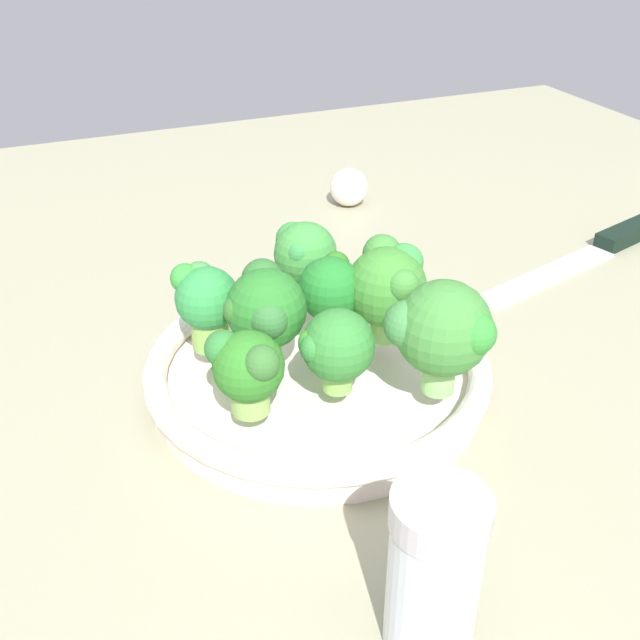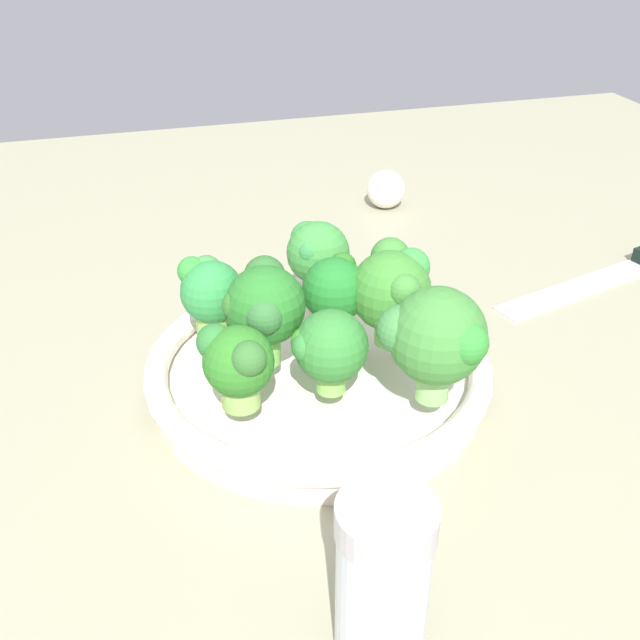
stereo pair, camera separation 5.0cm
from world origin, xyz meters
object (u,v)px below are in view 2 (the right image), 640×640
(broccoli_floret_7, at_px, (211,293))
(pepper_shaker, at_px, (383,581))
(broccoli_floret_3, at_px, (316,254))
(broccoli_floret_4, at_px, (334,292))
(broccoli_floret_0, at_px, (263,304))
(broccoli_floret_6, at_px, (328,348))
(bowl, at_px, (320,374))
(broccoli_floret_1, at_px, (436,337))
(broccoli_floret_2, at_px, (392,287))
(garlic_bulb, at_px, (386,189))
(broccoli_floret_5, at_px, (237,362))

(broccoli_floret_7, relative_size, pepper_shaker, 0.66)
(broccoli_floret_3, relative_size, broccoli_floret_4, 1.01)
(broccoli_floret_0, height_order, broccoli_floret_3, broccoli_floret_0)
(broccoli_floret_3, relative_size, broccoli_floret_7, 1.05)
(broccoli_floret_0, bearing_deg, broccoli_floret_7, 37.87)
(broccoli_floret_0, xyz_separation_m, broccoli_floret_6, (-0.04, -0.03, -0.01))
(bowl, relative_size, broccoli_floret_6, 4.25)
(broccoli_floret_0, xyz_separation_m, broccoli_floret_7, (0.04, 0.03, -0.01))
(broccoli_floret_1, bearing_deg, pepper_shaker, 149.12)
(broccoli_floret_2, bearing_deg, garlic_bulb, -19.79)
(broccoli_floret_0, distance_m, broccoli_floret_1, 0.12)
(broccoli_floret_2, distance_m, broccoli_floret_6, 0.07)
(broccoli_floret_1, height_order, garlic_bulb, broccoli_floret_1)
(broccoli_floret_1, relative_size, broccoli_floret_3, 1.21)
(broccoli_floret_0, xyz_separation_m, pepper_shaker, (-0.21, -0.01, -0.03))
(broccoli_floret_5, distance_m, pepper_shaker, 0.17)
(broccoli_floret_3, xyz_separation_m, broccoli_floret_6, (-0.12, 0.03, -0.01))
(bowl, relative_size, broccoli_floret_5, 4.39)
(broccoli_floret_4, bearing_deg, broccoli_floret_3, -3.89)
(pepper_shaker, bearing_deg, broccoli_floret_2, -21.33)
(broccoli_floret_2, distance_m, pepper_shaker, 0.23)
(broccoli_floret_5, relative_size, broccoli_floret_6, 0.97)
(broccoli_floret_3, bearing_deg, broccoli_floret_7, 112.85)
(broccoli_floret_1, xyz_separation_m, broccoli_floret_2, (0.07, 0.00, -0.00))
(broccoli_floret_0, xyz_separation_m, broccoli_floret_4, (0.01, -0.05, -0.01))
(broccoli_floret_2, xyz_separation_m, pepper_shaker, (-0.21, 0.08, -0.03))
(bowl, bearing_deg, broccoli_floret_5, 120.81)
(garlic_bulb, bearing_deg, broccoli_floret_0, 146.48)
(bowl, bearing_deg, broccoli_floret_2, -82.67)
(broccoli_floret_3, xyz_separation_m, broccoli_floret_5, (-0.12, 0.08, -0.01))
(broccoli_floret_1, height_order, broccoli_floret_7, broccoli_floret_1)
(broccoli_floret_4, xyz_separation_m, garlic_bulb, (0.28, -0.14, -0.05))
(broccoli_floret_4, xyz_separation_m, broccoli_floret_5, (-0.06, 0.08, -0.01))
(broccoli_floret_1, xyz_separation_m, pepper_shaker, (-0.14, 0.08, -0.03))
(broccoli_floret_5, height_order, pepper_shaker, pepper_shaker)
(broccoli_floret_7, bearing_deg, broccoli_floret_2, -107.63)
(broccoli_floret_2, relative_size, broccoli_floret_5, 1.27)
(broccoli_floret_2, height_order, pepper_shaker, broccoli_floret_2)
(broccoli_floret_3, distance_m, broccoli_floret_5, 0.15)
(broccoli_floret_1, distance_m, broccoli_floret_4, 0.09)
(broccoli_floret_7, bearing_deg, bowl, -124.16)
(broccoli_floret_4, xyz_separation_m, broccoli_floret_7, (0.02, 0.08, -0.00))
(broccoli_floret_3, relative_size, pepper_shaker, 0.69)
(broccoli_floret_7, relative_size, garlic_bulb, 1.48)
(broccoli_floret_4, height_order, broccoli_floret_5, broccoli_floret_4)
(broccoli_floret_5, bearing_deg, broccoli_floret_6, -89.76)
(broccoli_floret_1, xyz_separation_m, broccoli_floret_4, (0.09, 0.04, -0.01))
(bowl, relative_size, broccoli_floret_7, 3.99)
(bowl, xyz_separation_m, broccoli_floret_0, (0.01, 0.04, 0.06))
(broccoli_floret_2, height_order, broccoli_floret_5, broccoli_floret_2)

